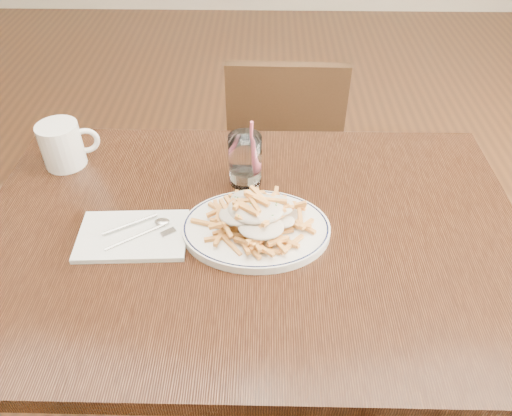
{
  "coord_description": "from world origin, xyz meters",
  "views": [
    {
      "loc": [
        0.03,
        -0.79,
        1.49
      ],
      "look_at": [
        0.01,
        -0.01,
        0.82
      ],
      "focal_mm": 35.0,
      "sensor_mm": 36.0,
      "label": 1
    }
  ],
  "objects_px": {
    "table": "(250,255)",
    "loaded_fries": "(256,213)",
    "water_glass": "(245,162)",
    "chair_far": "(283,146)",
    "coffee_mug": "(63,145)",
    "fries_plate": "(256,229)"
  },
  "relations": [
    {
      "from": "table",
      "to": "chair_far",
      "type": "xyz_separation_m",
      "value": [
        0.1,
        0.74,
        -0.2
      ]
    },
    {
      "from": "loaded_fries",
      "to": "coffee_mug",
      "type": "height_order",
      "value": "coffee_mug"
    },
    {
      "from": "table",
      "to": "loaded_fries",
      "type": "xyz_separation_m",
      "value": [
        0.01,
        -0.01,
        0.13
      ]
    },
    {
      "from": "coffee_mug",
      "to": "chair_far",
      "type": "bearing_deg",
      "value": 41.46
    },
    {
      "from": "fries_plate",
      "to": "coffee_mug",
      "type": "bearing_deg",
      "value": 153.12
    },
    {
      "from": "chair_far",
      "to": "coffee_mug",
      "type": "xyz_separation_m",
      "value": [
        -0.57,
        -0.5,
        0.33
      ]
    },
    {
      "from": "table",
      "to": "water_glass",
      "type": "relative_size",
      "value": 6.98
    },
    {
      "from": "table",
      "to": "coffee_mug",
      "type": "bearing_deg",
      "value": 153.31
    },
    {
      "from": "table",
      "to": "coffee_mug",
      "type": "xyz_separation_m",
      "value": [
        -0.47,
        0.24,
        0.13
      ]
    },
    {
      "from": "table",
      "to": "fries_plate",
      "type": "xyz_separation_m",
      "value": [
        0.01,
        -0.01,
        0.09
      ]
    },
    {
      "from": "fries_plate",
      "to": "coffee_mug",
      "type": "relative_size",
      "value": 2.75
    },
    {
      "from": "water_glass",
      "to": "coffee_mug",
      "type": "bearing_deg",
      "value": 172.0
    },
    {
      "from": "chair_far",
      "to": "coffee_mug",
      "type": "height_order",
      "value": "coffee_mug"
    },
    {
      "from": "chair_far",
      "to": "fries_plate",
      "type": "bearing_deg",
      "value": -96.48
    },
    {
      "from": "chair_far",
      "to": "coffee_mug",
      "type": "relative_size",
      "value": 5.99
    },
    {
      "from": "fries_plate",
      "to": "coffee_mug",
      "type": "distance_m",
      "value": 0.54
    },
    {
      "from": "water_glass",
      "to": "loaded_fries",
      "type": "bearing_deg",
      "value": -80.83
    },
    {
      "from": "fries_plate",
      "to": "loaded_fries",
      "type": "distance_m",
      "value": 0.05
    },
    {
      "from": "table",
      "to": "water_glass",
      "type": "height_order",
      "value": "water_glass"
    },
    {
      "from": "chair_far",
      "to": "water_glass",
      "type": "height_order",
      "value": "water_glass"
    },
    {
      "from": "fries_plate",
      "to": "table",
      "type": "bearing_deg",
      "value": 146.66
    },
    {
      "from": "fries_plate",
      "to": "water_glass",
      "type": "xyz_separation_m",
      "value": [
        -0.03,
        0.18,
        0.04
      ]
    }
  ]
}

